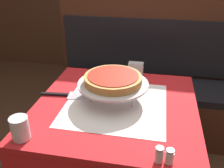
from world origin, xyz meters
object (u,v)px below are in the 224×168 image
dining_table_rear (170,40)px  booth_bench (152,94)px  water_glass_near (20,128)px  napkin_holder (136,69)px  salt_shaker (159,155)px  pizza_pan_stand (113,84)px  dining_table_front (116,118)px  pepper_shaker (170,157)px  condiment_caddy (166,29)px  deep_dish_pizza (113,79)px  pizza_server (65,95)px

dining_table_rear → booth_bench: size_ratio=0.48×
water_glass_near → napkin_holder: water_glass_near is taller
dining_table_rear → salt_shaker: (-0.09, -2.02, 0.14)m
dining_table_rear → booth_bench: bearing=-100.8°
napkin_holder → pizza_pan_stand: bearing=-105.0°
booth_bench → water_glass_near: booth_bench is taller
dining_table_front → napkin_holder: (0.07, 0.39, 0.14)m
pizza_pan_stand → water_glass_near: size_ratio=3.64×
salt_shaker → pepper_shaker: bearing=0.0°
pizza_pan_stand → pepper_shaker: pizza_pan_stand is taller
condiment_caddy → napkin_holder: bearing=-99.8°
deep_dish_pizza → water_glass_near: 0.54m
deep_dish_pizza → salt_shaker: 0.53m
pizza_server → condiment_caddy: size_ratio=1.69×
pizza_server → condiment_caddy: condiment_caddy is taller
condiment_caddy → dining_table_rear: bearing=59.3°
deep_dish_pizza → pepper_shaker: (0.31, -0.44, -0.09)m
deep_dish_pizza → pizza_server: (-0.28, -0.02, -0.12)m
dining_table_front → deep_dish_pizza: deep_dish_pizza is taller
booth_bench → condiment_caddy: (0.08, 0.66, 0.43)m
salt_shaker → napkin_holder: bearing=102.6°
dining_table_front → dining_table_rear: dining_table_rear is taller
salt_shaker → pepper_shaker: salt_shaker is taller
dining_table_rear → napkin_holder: napkin_holder is taller
dining_table_front → salt_shaker: salt_shaker is taller
pizza_pan_stand → pizza_server: (-0.28, -0.02, -0.09)m
booth_bench → salt_shaker: size_ratio=24.78×
pepper_shaker → condiment_caddy: bearing=90.6°
pizza_pan_stand → condiment_caddy: (0.29, 1.46, -0.05)m
napkin_holder → condiment_caddy: (0.19, 1.12, -0.00)m
pizza_pan_stand → pizza_server: size_ratio=1.45×
dining_table_rear → pizza_pan_stand: (-0.35, -1.58, 0.20)m
pepper_shaker → dining_table_rear: bearing=88.7°
pizza_server → salt_shaker: 0.69m
dining_table_front → booth_bench: (0.18, 0.85, -0.29)m
deep_dish_pizza → water_glass_near: bearing=-128.6°
water_glass_near → salt_shaker: 0.60m
dining_table_rear → salt_shaker: bearing=-92.4°
dining_table_front → booth_bench: booth_bench is taller
water_glass_near → condiment_caddy: condiment_caddy is taller
deep_dish_pizza → pepper_shaker: 0.55m
pizza_server → salt_shaker: salt_shaker is taller
napkin_holder → deep_dish_pizza: bearing=-105.0°
dining_table_front → napkin_holder: 0.42m
booth_bench → napkin_holder: 0.64m
pepper_shaker → napkin_holder: size_ratio=0.65×
dining_table_rear → napkin_holder: bearing=-101.9°
deep_dish_pizza → pepper_shaker: deep_dish_pizza is taller
pizza_server → water_glass_near: water_glass_near is taller
water_glass_near → salt_shaker: bearing=-2.7°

